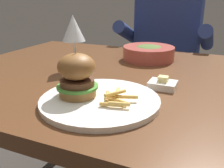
{
  "coord_description": "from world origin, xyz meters",
  "views": [
    {
      "loc": [
        0.2,
        -0.76,
        1.0
      ],
      "look_at": [
        -0.04,
        -0.22,
        0.78
      ],
      "focal_mm": 40.0,
      "sensor_mm": 36.0,
      "label": 1
    }
  ],
  "objects_px": {
    "soup_bowl": "(149,53)",
    "wine_glass": "(73,30)",
    "main_plate": "(100,100)",
    "butter_dish": "(163,84)",
    "diner_person": "(165,69)",
    "burger_sandwich": "(77,75)"
  },
  "relations": [
    {
      "from": "butter_dish",
      "to": "soup_bowl",
      "type": "height_order",
      "value": "soup_bowl"
    },
    {
      "from": "wine_glass",
      "to": "soup_bowl",
      "type": "xyz_separation_m",
      "value": [
        0.2,
        0.26,
        -0.12
      ]
    },
    {
      "from": "wine_glass",
      "to": "diner_person",
      "type": "bearing_deg",
      "value": 76.49
    },
    {
      "from": "main_plate",
      "to": "butter_dish",
      "type": "bearing_deg",
      "value": 54.71
    },
    {
      "from": "diner_person",
      "to": "butter_dish",
      "type": "bearing_deg",
      "value": -79.22
    },
    {
      "from": "main_plate",
      "to": "diner_person",
      "type": "relative_size",
      "value": 0.26
    },
    {
      "from": "wine_glass",
      "to": "diner_person",
      "type": "height_order",
      "value": "diner_person"
    },
    {
      "from": "main_plate",
      "to": "wine_glass",
      "type": "relative_size",
      "value": 1.55
    },
    {
      "from": "soup_bowl",
      "to": "wine_glass",
      "type": "bearing_deg",
      "value": -128.11
    },
    {
      "from": "main_plate",
      "to": "wine_glass",
      "type": "distance_m",
      "value": 0.34
    },
    {
      "from": "burger_sandwich",
      "to": "diner_person",
      "type": "xyz_separation_m",
      "value": [
        0.03,
        0.98,
        -0.25
      ]
    },
    {
      "from": "butter_dish",
      "to": "diner_person",
      "type": "xyz_separation_m",
      "value": [
        -0.15,
        0.81,
        -0.19
      ]
    },
    {
      "from": "butter_dish",
      "to": "diner_person",
      "type": "bearing_deg",
      "value": 100.78
    },
    {
      "from": "burger_sandwich",
      "to": "wine_glass",
      "type": "height_order",
      "value": "wine_glass"
    },
    {
      "from": "soup_bowl",
      "to": "burger_sandwich",
      "type": "bearing_deg",
      "value": -95.49
    },
    {
      "from": "wine_glass",
      "to": "butter_dish",
      "type": "relative_size",
      "value": 2.47
    },
    {
      "from": "diner_person",
      "to": "soup_bowl",
      "type": "bearing_deg",
      "value": -87.54
    },
    {
      "from": "butter_dish",
      "to": "soup_bowl",
      "type": "distance_m",
      "value": 0.34
    },
    {
      "from": "wine_glass",
      "to": "soup_bowl",
      "type": "height_order",
      "value": "wine_glass"
    },
    {
      "from": "wine_glass",
      "to": "burger_sandwich",
      "type": "bearing_deg",
      "value": -57.07
    },
    {
      "from": "butter_dish",
      "to": "soup_bowl",
      "type": "xyz_separation_m",
      "value": [
        -0.13,
        0.31,
        0.02
      ]
    },
    {
      "from": "burger_sandwich",
      "to": "diner_person",
      "type": "relative_size",
      "value": 0.11
    }
  ]
}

